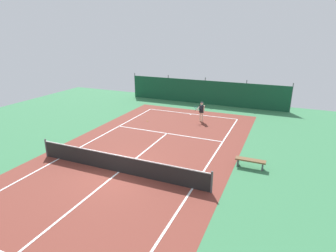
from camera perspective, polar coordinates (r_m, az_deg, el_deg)
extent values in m
plane|color=#387A4C|center=(15.20, -10.01, -9.27)|extent=(36.00, 36.00, 0.00)
cube|color=brown|center=(15.20, -10.01, -9.26)|extent=(11.02, 26.60, 0.01)
cube|color=white|center=(25.23, 4.79, 2.48)|extent=(8.22, 0.10, 0.01)
cube|color=white|center=(17.62, -21.36, -6.24)|extent=(0.10, 23.80, 0.01)
cube|color=white|center=(13.61, 5.04, -12.59)|extent=(0.10, 23.80, 0.01)
cube|color=white|center=(20.34, -0.21, -1.52)|extent=(8.22, 0.10, 0.01)
cube|color=white|center=(15.20, -10.01, -9.24)|extent=(0.10, 12.80, 0.01)
cube|color=white|center=(25.09, 4.68, 2.40)|extent=(0.10, 0.30, 0.01)
cube|color=black|center=(14.99, -10.11, -7.67)|extent=(9.92, 0.03, 0.95)
cube|color=white|center=(14.77, -10.22, -5.93)|extent=(9.92, 0.04, 0.05)
cylinder|color=#47474C|center=(18.03, -23.63, -4.10)|extent=(0.10, 0.10, 1.10)
cylinder|color=#47474C|center=(13.13, 8.90, -11.29)|extent=(0.10, 0.10, 1.10)
cube|color=#14472D|center=(28.72, 7.50, 6.86)|extent=(16.22, 0.06, 2.40)
cylinder|color=#595B60|center=(31.87, -6.74, 8.35)|extent=(0.08, 0.08, 2.70)
cylinder|color=#595B60|center=(30.08, 0.04, 7.85)|extent=(0.08, 0.08, 2.70)
cylinder|color=#595B60|center=(28.75, 7.54, 7.18)|extent=(0.08, 0.08, 2.70)
cylinder|color=#595B60|center=(27.95, 15.59, 6.31)|extent=(0.08, 0.08, 2.70)
cylinder|color=#595B60|center=(27.73, 23.91, 5.28)|extent=(0.08, 0.08, 2.70)
cube|color=#234C1E|center=(29.43, 7.77, 5.84)|extent=(14.60, 0.70, 1.10)
cylinder|color=beige|center=(23.02, 7.03, 1.84)|extent=(0.12, 0.12, 0.82)
cylinder|color=beige|center=(23.13, 6.63, 1.94)|extent=(0.12, 0.12, 0.82)
cylinder|color=black|center=(22.94, 6.87, 3.06)|extent=(0.40, 0.40, 0.22)
cube|color=#1E232D|center=(22.88, 6.89, 3.54)|extent=(0.41, 0.31, 0.56)
sphere|color=beige|center=(22.78, 6.94, 4.58)|extent=(0.22, 0.22, 0.22)
cylinder|color=black|center=(22.75, 6.95, 4.80)|extent=(0.23, 0.23, 0.04)
cylinder|color=beige|center=(22.75, 7.37, 3.50)|extent=(0.09, 0.09, 0.58)
cylinder|color=beige|center=(22.91, 6.25, 3.65)|extent=(0.26, 0.53, 0.41)
cylinder|color=black|center=(22.74, 5.69, 3.26)|extent=(0.12, 0.27, 0.13)
torus|color=teal|center=(22.68, 5.71, 3.80)|extent=(0.33, 0.22, 0.29)
sphere|color=#CCDB33|center=(23.09, -4.24, 1.00)|extent=(0.07, 0.07, 0.07)
cube|color=maroon|center=(30.63, 15.76, 6.14)|extent=(1.99, 4.28, 0.80)
cube|color=#2D333D|center=(30.50, 15.87, 7.39)|extent=(1.62, 1.96, 0.56)
cylinder|color=black|center=(29.33, 16.93, 4.68)|extent=(0.25, 0.65, 0.64)
cylinder|color=black|center=(29.64, 13.50, 5.13)|extent=(0.25, 0.65, 0.64)
cylinder|color=black|center=(31.84, 17.73, 5.68)|extent=(0.25, 0.65, 0.64)
cylinder|color=black|center=(32.13, 14.56, 6.09)|extent=(0.25, 0.65, 0.64)
cube|color=brown|center=(15.88, 16.53, -6.71)|extent=(1.60, 0.40, 0.08)
cube|color=#4C4C51|center=(16.05, 14.15, -7.11)|extent=(0.08, 0.36, 0.45)
cube|color=#4C4C51|center=(15.94, 18.78, -7.76)|extent=(0.08, 0.36, 0.45)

